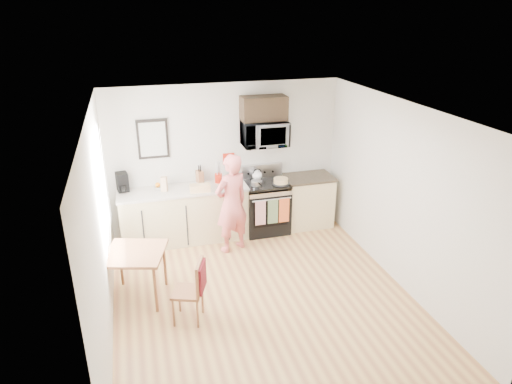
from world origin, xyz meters
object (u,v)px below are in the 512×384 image
object	(u,v)px
microwave	(264,134)
dining_table	(135,257)
range	(266,208)
person	(232,204)
cake	(281,181)
chair	(196,283)

from	to	relation	value
microwave	dining_table	size ratio (longest dim) A/B	0.92
range	microwave	world-z (taller)	microwave
person	dining_table	distance (m)	1.84
cake	range	bearing A→B (deg)	144.22
chair	cake	distance (m)	2.75
dining_table	cake	world-z (taller)	cake
range	person	world-z (taller)	person
cake	chair	bearing A→B (deg)	-131.17
range	microwave	size ratio (longest dim) A/B	1.53
range	cake	distance (m)	0.60
dining_table	range	bearing A→B (deg)	33.33
range	person	size ratio (longest dim) A/B	0.70
microwave	chair	distance (m)	3.05
chair	cake	size ratio (longest dim) A/B	2.83
person	range	bearing A→B (deg)	-166.99
chair	cake	world-z (taller)	cake
range	dining_table	distance (m)	2.74
range	microwave	distance (m)	1.33
person	dining_table	xyz separation A→B (m)	(-1.55, -0.97, -0.19)
dining_table	person	bearing A→B (deg)	32.15
microwave	dining_table	xyz separation A→B (m)	(-2.28, -1.60, -1.13)
range	person	bearing A→B (deg)	-144.28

